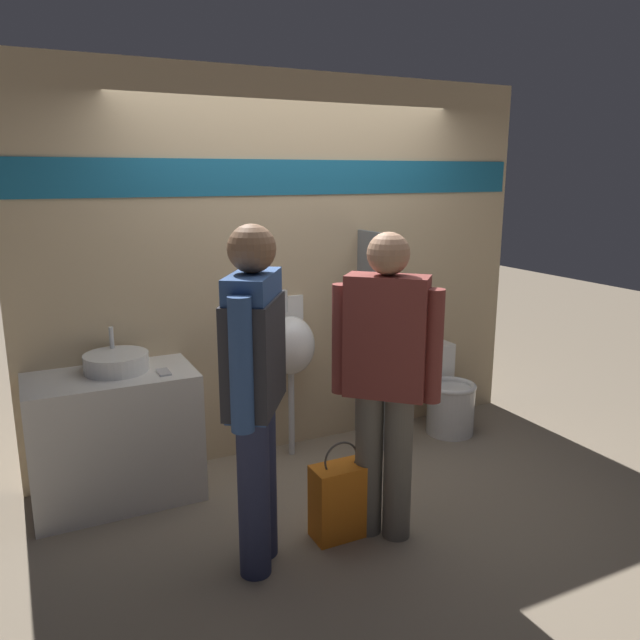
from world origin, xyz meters
TOP-DOWN VIEW (x-y plane):
  - ground_plane at (0.00, 0.00)m, footprint 16.00×16.00m
  - display_wall at (0.00, 0.60)m, footprint 3.82×0.07m
  - sink_counter at (-1.36, 0.29)m, footprint 1.00×0.55m
  - sink_basin at (-1.31, 0.35)m, footprint 0.39×0.39m
  - cell_phone at (-1.06, 0.18)m, footprint 0.07×0.14m
  - divider_near_counter at (0.53, 0.32)m, footprint 0.03×0.50m
  - urinal_near_counter at (-0.12, 0.42)m, footprint 0.35×0.33m
  - toilet at (1.17, 0.26)m, footprint 0.39×0.55m
  - person_in_vest at (-0.80, -0.73)m, footprint 0.45×0.54m
  - person_with_lanyard at (-0.07, -0.78)m, footprint 0.47×0.45m
  - shopping_bag at (-0.29, -0.69)m, footprint 0.33×0.18m

SIDE VIEW (x-z plane):
  - ground_plane at x=0.00m, z-range 0.00..0.00m
  - shopping_bag at x=-0.29m, z-range -0.07..0.51m
  - toilet at x=1.17m, z-range -0.12..0.68m
  - sink_counter at x=-1.36m, z-range 0.00..0.82m
  - divider_near_counter at x=0.53m, z-range 0.00..1.61m
  - urinal_near_counter at x=-0.12m, z-range 0.22..1.43m
  - cell_phone at x=-1.06m, z-range 0.82..0.84m
  - sink_basin at x=-1.31m, z-range 0.75..1.01m
  - person_with_lanyard at x=-0.07m, z-range 0.09..1.81m
  - person_in_vest at x=-0.80m, z-range 0.14..1.93m
  - display_wall at x=0.00m, z-range 0.01..2.71m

